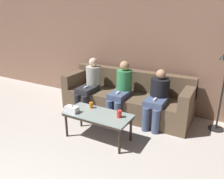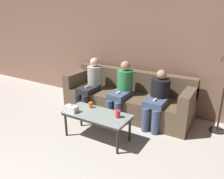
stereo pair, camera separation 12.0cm
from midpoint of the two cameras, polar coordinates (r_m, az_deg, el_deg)
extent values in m
cube|color=#8C6651|center=(4.72, 7.78, 10.89)|extent=(12.00, 0.06, 2.60)
cube|color=brown|center=(4.52, 4.35, -3.62)|extent=(2.63, 0.85, 0.44)
cube|color=brown|center=(4.66, 6.29, 2.57)|extent=(2.63, 0.20, 0.41)
cube|color=brown|center=(5.03, -8.13, 3.03)|extent=(0.18, 0.85, 0.29)
cube|color=brown|center=(4.04, 20.21, -2.14)|extent=(0.18, 0.85, 0.29)
cube|color=#8C9E99|center=(3.54, -3.03, -6.39)|extent=(1.10, 0.50, 0.02)
cube|color=#2D2319|center=(3.55, -3.02, -6.81)|extent=(1.07, 0.49, 0.04)
cylinder|color=#2D2319|center=(3.79, -11.05, -9.12)|extent=(0.04, 0.04, 0.40)
cylinder|color=#2D2319|center=(3.28, 2.48, -13.55)|extent=(0.04, 0.04, 0.40)
cylinder|color=#2D2319|center=(4.06, -7.26, -6.86)|extent=(0.04, 0.04, 0.40)
cylinder|color=#2D2319|center=(3.59, 5.61, -10.48)|extent=(0.04, 0.04, 0.40)
cylinder|color=orange|center=(3.73, -4.70, -4.05)|extent=(0.07, 0.07, 0.10)
cylinder|color=red|center=(3.38, 2.57, -6.41)|extent=(0.08, 0.08, 0.12)
cube|color=white|center=(3.63, -9.65, -4.97)|extent=(0.22, 0.12, 0.10)
sphere|color=white|center=(3.60, -9.71, -4.07)|extent=(0.04, 0.04, 0.04)
cylinder|color=black|center=(4.39, 26.44, -9.52)|extent=(0.26, 0.26, 0.02)
cylinder|color=black|center=(4.10, 28.02, -0.06)|extent=(0.03, 0.03, 1.55)
cylinder|color=#28282D|center=(4.52, -8.04, -3.80)|extent=(0.13, 0.13, 0.44)
cylinder|color=#28282D|center=(4.41, -6.20, -4.29)|extent=(0.13, 0.13, 0.44)
cube|color=#28282D|center=(4.55, -5.41, 0.12)|extent=(0.32, 0.48, 0.10)
cylinder|color=#B7B2A8|center=(4.68, -3.74, 3.16)|extent=(0.32, 0.32, 0.48)
sphere|color=beige|center=(4.59, -3.84, 7.17)|extent=(0.18, 0.18, 0.18)
cube|color=white|center=(4.49, -5.80, 0.73)|extent=(0.04, 0.12, 0.02)
cylinder|color=#47567A|center=(4.16, 0.12, -5.70)|extent=(0.13, 0.13, 0.44)
cylinder|color=#47567A|center=(4.08, 2.31, -6.24)|extent=(0.13, 0.13, 0.44)
cube|color=#47567A|center=(4.20, 2.75, -1.48)|extent=(0.31, 0.45, 0.10)
cylinder|color=#388E51|center=(4.32, 4.21, 1.83)|extent=(0.31, 0.31, 0.49)
sphere|color=tan|center=(4.23, 4.32, 6.19)|extent=(0.19, 0.19, 0.19)
cube|color=white|center=(4.14, 2.47, -0.83)|extent=(0.04, 0.12, 0.02)
cylinder|color=#47567A|center=(3.90, 9.58, -7.79)|extent=(0.13, 0.13, 0.44)
cylinder|color=#47567A|center=(3.85, 12.09, -8.35)|extent=(0.13, 0.13, 0.44)
cube|color=#47567A|center=(3.95, 12.16, -3.31)|extent=(0.34, 0.42, 0.10)
cylinder|color=black|center=(4.08, 13.30, -0.23)|extent=(0.34, 0.34, 0.42)
sphere|color=tan|center=(3.99, 13.63, 3.80)|extent=(0.17, 0.17, 0.17)
cube|color=white|center=(3.88, 12.02, -2.63)|extent=(0.04, 0.12, 0.02)
camera|label=1|loc=(0.06, -89.12, 0.31)|focal=35.00mm
camera|label=2|loc=(0.06, 90.88, -0.31)|focal=35.00mm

